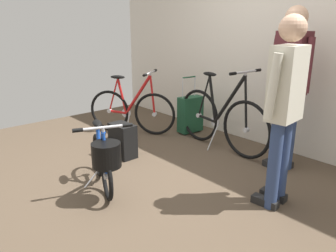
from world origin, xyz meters
TOP-DOWN VIEW (x-y plane):
  - ground_plane at (0.00, 0.00)m, footprint 6.11×6.11m
  - back_wall at (0.00, 1.79)m, footprint 6.11×0.10m
  - folding_bike_foreground at (-0.27, -0.56)m, footprint 0.94×0.53m
  - display_bike_left at (-0.31, 1.17)m, footprint 1.53×0.53m
  - display_bike_right at (-1.59, 0.69)m, footprint 1.13×0.77m
  - visitor_near_wall at (0.93, 0.47)m, footprint 0.30×0.53m
  - visitor_browsing at (0.52, 1.27)m, footprint 0.53×0.30m
  - rolling_suitcase at (-1.03, 1.34)m, footprint 0.21×0.37m
  - backpack_on_floor at (-0.90, 0.06)m, footprint 0.34×0.24m

SIDE VIEW (x-z plane):
  - ground_plane at x=0.00m, z-range 0.00..0.00m
  - backpack_on_floor at x=-0.90m, z-range 0.00..0.41m
  - rolling_suitcase at x=-1.03m, z-range -0.13..0.70m
  - display_bike_right at x=-1.59m, z-range -0.11..0.81m
  - folding_bike_foreground at x=-0.27m, z-range 0.00..0.70m
  - display_bike_left at x=-0.31m, z-range -0.13..0.92m
  - visitor_near_wall at x=0.93m, z-range 0.12..1.76m
  - visitor_browsing at x=0.52m, z-range 0.14..1.87m
  - back_wall at x=0.00m, z-range 0.00..2.86m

